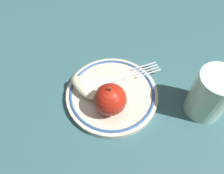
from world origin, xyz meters
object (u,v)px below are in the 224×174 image
object	(u,v)px
fork	(121,77)
apple_slice_front	(84,88)
drinking_glass	(211,95)
plate	(112,94)
apple_red_whole	(110,99)

from	to	relation	value
fork	apple_slice_front	bearing A→B (deg)	-177.95
apple_slice_front	drinking_glass	bearing A→B (deg)	39.17
plate	apple_slice_front	distance (m)	0.06
apple_red_whole	fork	xyz separation A→B (m)	(-0.07, -0.04, -0.03)
apple_slice_front	fork	world-z (taller)	apple_slice_front
apple_slice_front	fork	xyz separation A→B (m)	(-0.08, 0.03, -0.01)
plate	apple_red_whole	bearing A→B (deg)	41.54
plate	drinking_glass	size ratio (longest dim) A/B	1.85
fork	drinking_glass	size ratio (longest dim) A/B	1.58
drinking_glass	plate	bearing A→B (deg)	-52.22
plate	drinking_glass	world-z (taller)	drinking_glass
apple_slice_front	fork	bearing A→B (deg)	70.09
drinking_glass	apple_red_whole	bearing A→B (deg)	-41.05
apple_red_whole	drinking_glass	size ratio (longest dim) A/B	0.67
apple_red_whole	fork	world-z (taller)	apple_red_whole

